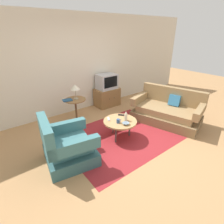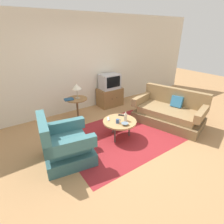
{
  "view_description": "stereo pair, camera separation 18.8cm",
  "coord_description": "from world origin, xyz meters",
  "px_view_note": "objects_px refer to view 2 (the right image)",
  "views": [
    {
      "loc": [
        -2.36,
        -2.42,
        2.25
      ],
      "look_at": [
        -0.13,
        0.45,
        0.55
      ],
      "focal_mm": 28.27,
      "sensor_mm": 36.0,
      "label": 1
    },
    {
      "loc": [
        -2.21,
        -2.53,
        2.25
      ],
      "look_at": [
        -0.13,
        0.45,
        0.55
      ],
      "focal_mm": 28.27,
      "sensor_mm": 36.0,
      "label": 2
    }
  ],
  "objects_px": {
    "side_table": "(77,105)",
    "book": "(69,99)",
    "vase": "(126,116)",
    "bowl": "(125,124)",
    "tv_remote_silver": "(108,119)",
    "coffee_table": "(120,122)",
    "armchair": "(65,146)",
    "mug": "(118,121)",
    "tv_remote_dark": "(121,115)",
    "table_lamp": "(77,87)",
    "couch": "(169,113)",
    "tv_stand": "(110,97)",
    "television": "(110,81)"
  },
  "relations": [
    {
      "from": "side_table",
      "to": "book",
      "type": "relative_size",
      "value": 2.7
    },
    {
      "from": "vase",
      "to": "bowl",
      "type": "bearing_deg",
      "value": -132.24
    },
    {
      "from": "tv_remote_silver",
      "to": "coffee_table",
      "type": "bearing_deg",
      "value": -110.42
    },
    {
      "from": "armchair",
      "to": "mug",
      "type": "xyz_separation_m",
      "value": [
        1.2,
        -0.02,
        0.16
      ]
    },
    {
      "from": "vase",
      "to": "tv_remote_dark",
      "type": "xyz_separation_m",
      "value": [
        0.08,
        0.25,
        -0.1
      ]
    },
    {
      "from": "table_lamp",
      "to": "armchair",
      "type": "bearing_deg",
      "value": -124.55
    },
    {
      "from": "armchair",
      "to": "tv_remote_silver",
      "type": "relative_size",
      "value": 5.9
    },
    {
      "from": "couch",
      "to": "mug",
      "type": "height_order",
      "value": "couch"
    },
    {
      "from": "armchair",
      "to": "book",
      "type": "height_order",
      "value": "armchair"
    },
    {
      "from": "tv_remote_dark",
      "to": "couch",
      "type": "bearing_deg",
      "value": 38.74
    },
    {
      "from": "table_lamp",
      "to": "vase",
      "type": "height_order",
      "value": "table_lamp"
    },
    {
      "from": "couch",
      "to": "tv_remote_dark",
      "type": "relative_size",
      "value": 12.91
    },
    {
      "from": "coffee_table",
      "to": "tv_stand",
      "type": "height_order",
      "value": "tv_stand"
    },
    {
      "from": "coffee_table",
      "to": "television",
      "type": "bearing_deg",
      "value": 62.3
    },
    {
      "from": "tv_stand",
      "to": "table_lamp",
      "type": "bearing_deg",
      "value": -161.52
    },
    {
      "from": "bowl",
      "to": "tv_remote_silver",
      "type": "distance_m",
      "value": 0.44
    },
    {
      "from": "table_lamp",
      "to": "couch",
      "type": "bearing_deg",
      "value": -37.11
    },
    {
      "from": "tv_remote_dark",
      "to": "tv_remote_silver",
      "type": "height_order",
      "value": "same"
    },
    {
      "from": "bowl",
      "to": "tv_remote_silver",
      "type": "xyz_separation_m",
      "value": [
        -0.14,
        0.42,
        -0.01
      ]
    },
    {
      "from": "tv_remote_silver",
      "to": "tv_remote_dark",
      "type": "bearing_deg",
      "value": -62.58
    },
    {
      "from": "side_table",
      "to": "tv_remote_silver",
      "type": "height_order",
      "value": "side_table"
    },
    {
      "from": "mug",
      "to": "tv_remote_silver",
      "type": "xyz_separation_m",
      "value": [
        -0.07,
        0.26,
        -0.03
      ]
    },
    {
      "from": "vase",
      "to": "book",
      "type": "height_order",
      "value": "book"
    },
    {
      "from": "armchair",
      "to": "tv_remote_silver",
      "type": "xyz_separation_m",
      "value": [
        1.14,
        0.24,
        0.12
      ]
    },
    {
      "from": "couch",
      "to": "bowl",
      "type": "bearing_deg",
      "value": 75.04
    },
    {
      "from": "television",
      "to": "tv_remote_silver",
      "type": "distance_m",
      "value": 1.88
    },
    {
      "from": "tv_stand",
      "to": "television",
      "type": "bearing_deg",
      "value": 90.0
    },
    {
      "from": "television",
      "to": "bowl",
      "type": "relative_size",
      "value": 3.89
    },
    {
      "from": "table_lamp",
      "to": "bowl",
      "type": "bearing_deg",
      "value": -75.67
    },
    {
      "from": "coffee_table",
      "to": "vase",
      "type": "relative_size",
      "value": 3.37
    },
    {
      "from": "coffee_table",
      "to": "bowl",
      "type": "xyz_separation_m",
      "value": [
        -0.02,
        -0.21,
        0.05
      ]
    },
    {
      "from": "table_lamp",
      "to": "book",
      "type": "distance_m",
      "value": 0.37
    },
    {
      "from": "coffee_table",
      "to": "tv_stand",
      "type": "relative_size",
      "value": 0.99
    },
    {
      "from": "television",
      "to": "bowl",
      "type": "xyz_separation_m",
      "value": [
        -0.92,
        -1.92,
        -0.35
      ]
    },
    {
      "from": "couch",
      "to": "table_lamp",
      "type": "xyz_separation_m",
      "value": [
        -1.9,
        1.44,
        0.67
      ]
    },
    {
      "from": "mug",
      "to": "tv_remote_dark",
      "type": "bearing_deg",
      "value": 39.68
    },
    {
      "from": "side_table",
      "to": "armchair",
      "type": "bearing_deg",
      "value": -123.68
    },
    {
      "from": "armchair",
      "to": "book",
      "type": "xyz_separation_m",
      "value": [
        0.67,
        1.33,
        0.35
      ]
    },
    {
      "from": "side_table",
      "to": "television",
      "type": "relative_size",
      "value": 1.07
    },
    {
      "from": "table_lamp",
      "to": "tv_remote_silver",
      "type": "relative_size",
      "value": 2.25
    },
    {
      "from": "armchair",
      "to": "mug",
      "type": "distance_m",
      "value": 1.21
    },
    {
      "from": "armchair",
      "to": "couch",
      "type": "height_order",
      "value": "armchair"
    },
    {
      "from": "television",
      "to": "tv_remote_dark",
      "type": "xyz_separation_m",
      "value": [
        -0.7,
        -1.52,
        -0.36
      ]
    },
    {
      "from": "coffee_table",
      "to": "television",
      "type": "xyz_separation_m",
      "value": [
        0.9,
        1.71,
        0.41
      ]
    },
    {
      "from": "mug",
      "to": "tv_stand",
      "type": "bearing_deg",
      "value": 60.51
    },
    {
      "from": "tv_remote_silver",
      "to": "table_lamp",
      "type": "bearing_deg",
      "value": 42.64
    },
    {
      "from": "tv_remote_silver",
      "to": "tv_stand",
      "type": "bearing_deg",
      "value": -5.21
    },
    {
      "from": "television",
      "to": "armchair",
      "type": "bearing_deg",
      "value": -141.56
    },
    {
      "from": "coffee_table",
      "to": "bowl",
      "type": "bearing_deg",
      "value": -96.63
    },
    {
      "from": "coffee_table",
      "to": "tv_remote_dark",
      "type": "xyz_separation_m",
      "value": [
        0.19,
        0.19,
        0.04
      ]
    }
  ]
}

